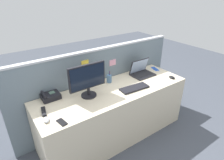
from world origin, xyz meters
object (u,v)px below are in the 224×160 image
at_px(cell_phone_black_slab, 62,122).
at_px(tv_remote, 44,111).
at_px(computer_mouse_left_hand, 172,77).
at_px(cell_phone_blue_case, 155,69).
at_px(pen_cup, 109,79).
at_px(desk_phone, 50,96).
at_px(desktop_monitor, 88,79).
at_px(laptop, 141,71).
at_px(computer_mouse_right_hand, 46,120).
at_px(keyboard_main, 134,88).

bearing_deg(cell_phone_black_slab, tv_remote, 98.98).
distance_m(computer_mouse_left_hand, tv_remote, 1.82).
relative_size(computer_mouse_left_hand, cell_phone_blue_case, 0.64).
relative_size(computer_mouse_left_hand, pen_cup, 0.57).
xyz_separation_m(desk_phone, computer_mouse_left_hand, (1.65, -0.48, -0.02)).
height_order(desktop_monitor, laptop, desktop_monitor).
relative_size(desktop_monitor, tv_remote, 2.80).
height_order(computer_mouse_right_hand, tv_remote, computer_mouse_right_hand).
distance_m(computer_mouse_right_hand, cell_phone_black_slab, 0.16).
relative_size(desktop_monitor, computer_mouse_right_hand, 4.75).
bearing_deg(laptop, computer_mouse_left_hand, -51.98).
relative_size(laptop, computer_mouse_left_hand, 3.36).
relative_size(laptop, tv_remote, 1.98).
bearing_deg(tv_remote, laptop, 16.21).
xyz_separation_m(desktop_monitor, desk_phone, (-0.41, 0.20, -0.19)).
relative_size(desktop_monitor, computer_mouse_left_hand, 4.75).
bearing_deg(desk_phone, computer_mouse_left_hand, -16.09).
distance_m(computer_mouse_right_hand, cell_phone_blue_case, 1.90).
bearing_deg(keyboard_main, cell_phone_black_slab, -170.00).
bearing_deg(desktop_monitor, desk_phone, 154.53).
distance_m(keyboard_main, pen_cup, 0.39).
distance_m(desk_phone, tv_remote, 0.28).
relative_size(desktop_monitor, laptop, 1.41).
height_order(cell_phone_blue_case, tv_remote, tv_remote).
bearing_deg(laptop, cell_phone_black_slab, -164.90).
xyz_separation_m(cell_phone_black_slab, tv_remote, (-0.09, 0.28, 0.01)).
relative_size(pen_cup, tv_remote, 1.03).
distance_m(computer_mouse_right_hand, tv_remote, 0.17).
bearing_deg(cell_phone_blue_case, pen_cup, -167.75).
xyz_separation_m(computer_mouse_left_hand, cell_phone_blue_case, (0.05, 0.38, -0.01)).
distance_m(computer_mouse_right_hand, computer_mouse_left_hand, 1.83).
xyz_separation_m(desktop_monitor, tv_remote, (-0.57, -0.03, -0.22)).
relative_size(desktop_monitor, keyboard_main, 1.20).
xyz_separation_m(computer_mouse_right_hand, computer_mouse_left_hand, (1.83, -0.08, 0.00)).
bearing_deg(cell_phone_black_slab, computer_mouse_left_hand, -9.08).
bearing_deg(tv_remote, desktop_monitor, 15.18).
height_order(keyboard_main, tv_remote, keyboard_main).
distance_m(desktop_monitor, computer_mouse_left_hand, 1.29).
bearing_deg(desk_phone, computer_mouse_right_hand, -114.14).
bearing_deg(cell_phone_blue_case, cell_phone_black_slab, -151.58).
height_order(desktop_monitor, computer_mouse_right_hand, desktop_monitor).
relative_size(keyboard_main, computer_mouse_right_hand, 3.97).
height_order(desk_phone, cell_phone_blue_case, desk_phone).
xyz_separation_m(keyboard_main, tv_remote, (-1.15, 0.17, -0.00)).
xyz_separation_m(computer_mouse_left_hand, tv_remote, (-1.81, 0.25, -0.01)).
bearing_deg(desktop_monitor, cell_phone_blue_case, 4.51).
xyz_separation_m(desktop_monitor, pen_cup, (0.41, 0.15, -0.17)).
relative_size(laptop, cell_phone_blue_case, 2.16).
relative_size(desk_phone, computer_mouse_left_hand, 2.13).
relative_size(laptop, pen_cup, 1.91).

